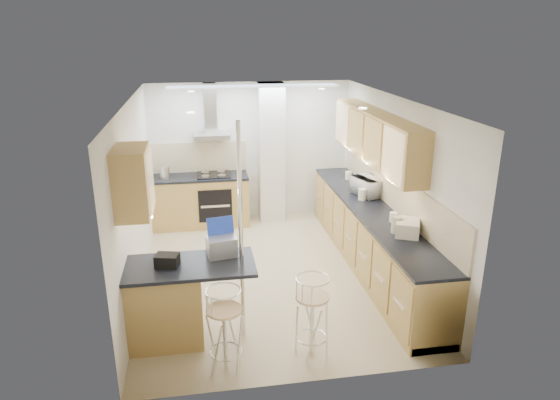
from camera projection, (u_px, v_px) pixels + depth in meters
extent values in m
plane|color=#C7B285|center=(270.00, 273.00, 7.27)|extent=(4.80, 4.80, 0.00)
cube|color=white|center=(251.00, 152.00, 9.10)|extent=(3.60, 0.04, 2.50)
cube|color=white|center=(307.00, 271.00, 4.63)|extent=(3.60, 0.04, 2.50)
cube|color=white|center=(135.00, 199.00, 6.58)|extent=(0.04, 4.80, 2.50)
cube|color=white|center=(394.00, 185.00, 7.15)|extent=(0.04, 4.80, 2.50)
cube|color=white|center=(269.00, 100.00, 6.46)|extent=(3.60, 4.80, 0.02)
cube|color=tan|center=(376.00, 137.00, 7.29)|extent=(0.34, 3.00, 0.72)
cube|color=tan|center=(132.00, 182.00, 5.15)|extent=(0.34, 0.62, 0.72)
cube|color=#EDE3C7|center=(392.00, 190.00, 7.17)|extent=(0.03, 4.40, 0.56)
cube|color=#EDE3C7|center=(198.00, 158.00, 8.96)|extent=(1.70, 0.03, 0.56)
cube|color=silver|center=(271.00, 153.00, 8.97)|extent=(0.45, 0.40, 2.50)
cube|color=#BBBFC0|center=(212.00, 136.00, 8.64)|extent=(0.62, 0.48, 0.08)
cube|color=#BBBFC0|center=(210.00, 109.00, 8.63)|extent=(0.22, 0.20, 0.88)
cylinder|color=white|center=(241.00, 235.00, 5.43)|extent=(0.05, 0.05, 2.50)
cube|color=black|center=(215.00, 206.00, 8.69)|extent=(0.58, 0.02, 0.58)
cube|color=black|center=(213.00, 175.00, 8.82)|extent=(0.58, 0.50, 0.02)
cube|color=tan|center=(253.00, 86.00, 8.14)|extent=(2.80, 0.35, 0.02)
cube|color=tan|center=(370.00, 239.00, 7.36)|extent=(0.60, 4.40, 0.88)
cube|color=black|center=(372.00, 209.00, 7.21)|extent=(0.63, 4.40, 0.04)
cube|color=tan|center=(201.00, 201.00, 8.94)|extent=(1.70, 0.60, 0.88)
cube|color=black|center=(199.00, 177.00, 8.79)|extent=(1.70, 0.63, 0.04)
cube|color=tan|center=(190.00, 304.00, 5.60)|extent=(1.35, 0.62, 0.90)
cube|color=black|center=(187.00, 266.00, 5.45)|extent=(1.47, 0.72, 0.04)
imported|color=silver|center=(368.00, 186.00, 7.72)|extent=(0.49, 0.59, 0.28)
cube|color=#9FA1A7|center=(222.00, 246.00, 5.63)|extent=(0.36, 0.29, 0.22)
cube|color=black|center=(167.00, 260.00, 5.39)|extent=(0.28, 0.23, 0.13)
cylinder|color=white|center=(362.00, 194.00, 7.53)|extent=(0.14, 0.14, 0.17)
cylinder|color=white|center=(348.00, 175.00, 8.57)|extent=(0.14, 0.14, 0.13)
cylinder|color=beige|center=(397.00, 225.00, 6.30)|extent=(0.18, 0.18, 0.22)
cylinder|color=silver|center=(393.00, 217.00, 6.68)|extent=(0.11, 0.11, 0.13)
cube|color=white|center=(407.00, 228.00, 6.25)|extent=(0.40, 0.44, 0.19)
cylinder|color=#BBBFC0|center=(165.00, 173.00, 8.55)|extent=(0.16, 0.16, 0.23)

